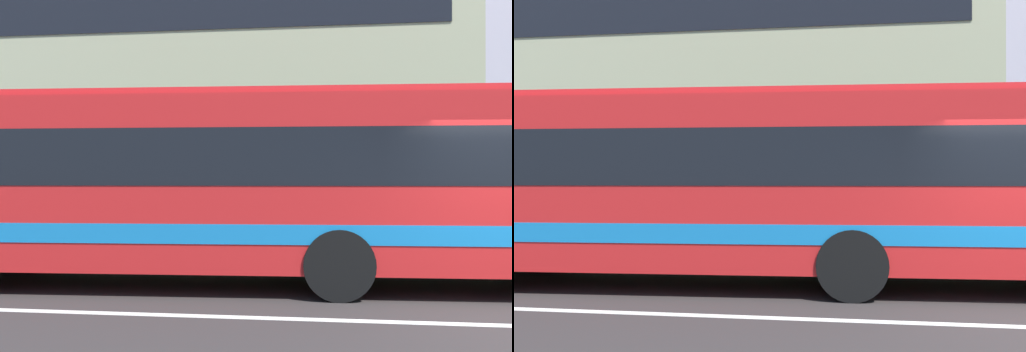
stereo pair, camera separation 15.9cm
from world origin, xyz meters
TOP-DOWN VIEW (x-y plane):
  - hedge_row_far at (0.92, 5.79)m, footprint 22.78×1.10m
  - apartment_block_left at (-10.27, 15.20)m, footprint 24.86×8.49m
  - transit_bus at (-3.29, 2.25)m, footprint 12.04×3.19m

SIDE VIEW (x-z plane):
  - hedge_row_far at x=0.92m, z-range 0.00..0.79m
  - transit_bus at x=-3.29m, z-range 0.16..3.19m
  - apartment_block_left at x=-10.27m, z-range 0.00..13.58m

